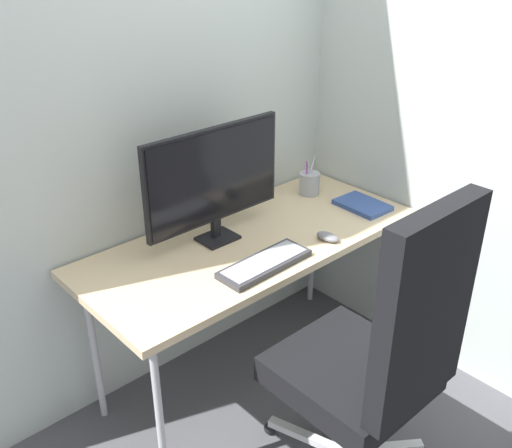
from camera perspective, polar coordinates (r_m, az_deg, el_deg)
name	(u,v)px	position (r m, az deg, el deg)	size (l,w,h in m)	color
ground_plane	(252,372)	(2.80, -0.38, -14.30)	(8.00, 8.00, 0.00)	#4C4C51
wall_back	(193,55)	(2.41, -6.19, 16.15)	(2.72, 0.04, 2.80)	#B7C1BC
wall_side_right	(416,49)	(2.60, 15.40, 16.19)	(0.04, 1.90, 2.80)	#B7C1BC
desk	(252,247)	(2.41, -0.43, -2.26)	(1.45, 0.63, 0.71)	#D1B78C
office_chair	(378,355)	(1.99, 11.90, -12.45)	(0.62, 0.65, 1.19)	black
monitor	(214,178)	(2.27, -4.12, 4.53)	(0.64, 0.12, 0.47)	black
keyboard	(265,264)	(2.19, 0.86, -3.91)	(0.39, 0.14, 0.03)	#333338
mouse	(328,237)	(2.38, 7.03, -1.25)	(0.05, 0.10, 0.03)	slate
pen_holder	(309,183)	(2.78, 5.25, 4.00)	(0.10, 0.10, 0.19)	#9EA0A5
notebook	(362,205)	(2.69, 10.39, 1.85)	(0.16, 0.23, 0.02)	#334C8C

